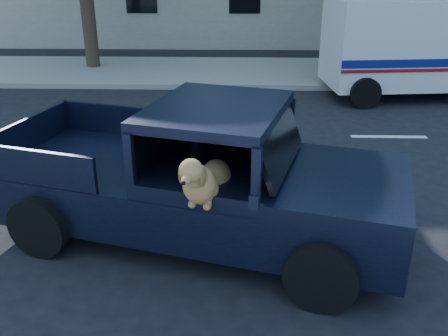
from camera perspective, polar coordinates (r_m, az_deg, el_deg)
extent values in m
plane|color=black|center=(7.65, -4.40, -4.90)|extent=(120.00, 120.00, 0.00)
cube|color=gray|center=(16.30, -1.16, 10.94)|extent=(60.00, 4.00, 0.15)
cylinder|color=#332619|center=(17.03, -15.43, 17.94)|extent=(0.44, 0.44, 4.40)
cylinder|color=#332619|center=(16.89, 16.94, 17.74)|extent=(0.44, 0.44, 4.40)
cube|color=black|center=(6.72, -2.89, -2.95)|extent=(5.66, 3.41, 0.67)
cube|color=black|center=(6.19, 13.67, -1.74)|extent=(2.03, 2.38, 0.16)
cube|color=black|center=(6.20, -0.89, 6.66)|extent=(2.05, 2.32, 0.12)
cube|color=black|center=(6.12, 6.52, 2.74)|extent=(0.73, 1.76, 0.58)
cube|color=black|center=(6.11, -0.35, -3.74)|extent=(0.69, 0.69, 0.39)
cube|color=black|center=(5.05, 3.44, -4.01)|extent=(0.11, 0.08, 0.16)
cube|color=silver|center=(14.58, 20.74, 10.07)|extent=(4.83, 2.58, 0.55)
cube|color=silver|center=(14.21, 19.73, 14.46)|extent=(3.95, 2.48, 1.65)
cube|color=navy|center=(13.36, 21.14, 11.09)|extent=(3.73, 0.42, 0.20)
cube|color=#9E0F0F|center=(13.39, 21.03, 10.35)|extent=(3.73, 0.42, 0.08)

